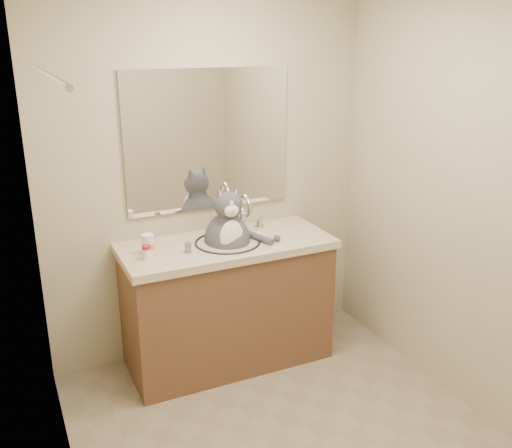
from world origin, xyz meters
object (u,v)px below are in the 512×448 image
(cat, at_px, (228,238))
(grey_canister, at_px, (188,247))
(pill_bottle_redcap, at_px, (147,253))
(pill_bottle_orange, at_px, (148,245))

(cat, bearing_deg, grey_canister, -159.74)
(pill_bottle_redcap, bearing_deg, cat, 8.29)
(grey_canister, bearing_deg, pill_bottle_redcap, -177.32)
(pill_bottle_orange, bearing_deg, cat, -0.66)
(pill_bottle_orange, bearing_deg, pill_bottle_redcap, -110.56)
(cat, xyz_separation_m, pill_bottle_orange, (-0.51, 0.01, 0.03))
(pill_bottle_redcap, bearing_deg, grey_canister, 2.68)
(grey_canister, bearing_deg, pill_bottle_orange, 161.83)
(cat, relative_size, pill_bottle_orange, 4.65)
(cat, height_order, pill_bottle_orange, cat)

